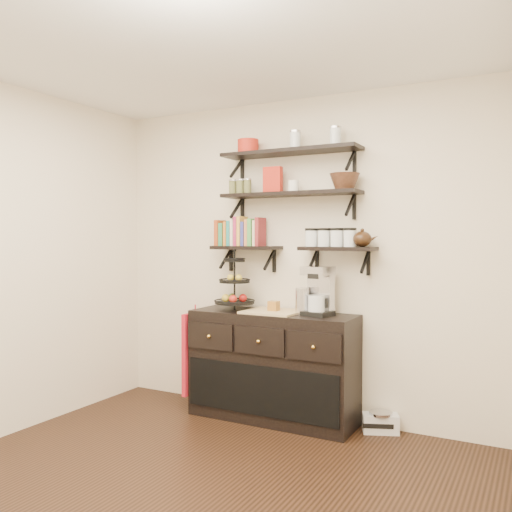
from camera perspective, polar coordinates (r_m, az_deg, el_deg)
The scene contains 22 objects.
floor at distance 3.49m, azimuth -8.73°, elevation -24.00°, with size 3.50×3.50×0.00m, color black.
ceiling at distance 3.35m, azimuth -9.00°, elevation 22.50°, with size 3.50×3.50×0.02m, color white.
back_wall at distance 4.65m, azimuth 4.23°, elevation -0.18°, with size 3.50×0.02×2.70m, color beige.
right_wall at distance 2.51m, azimuth 24.97°, elevation -2.23°, with size 0.02×3.50×2.70m, color beige.
shelf_top at distance 4.59m, azimuth 3.58°, elevation 10.83°, with size 1.20×0.27×0.23m.
shelf_mid at distance 4.55m, azimuth 3.57°, elevation 6.47°, with size 1.20×0.27×0.23m.
shelf_low_left at distance 4.73m, azimuth -1.00°, elevation 0.80°, with size 0.60×0.25×0.23m.
shelf_low_right at distance 4.39m, azimuth 8.62°, elevation 0.68°, with size 0.60×0.25×0.23m.
cookbooks at distance 4.76m, azimuth -1.57°, elevation 2.46°, with size 0.43×0.15×0.26m.
glass_canisters at distance 4.41m, azimuth 7.82°, elevation 1.83°, with size 0.43×0.10×0.13m.
sideboard at distance 4.61m, azimuth 1.77°, elevation -11.48°, with size 1.40×0.50×0.92m.
fruit_stand at distance 4.68m, azimuth -2.22°, elevation -3.56°, with size 0.34×0.34×0.50m.
candle at distance 4.52m, azimuth 1.88°, elevation -5.27°, with size 0.08×0.08×0.08m, color #945F22.
coffee_maker at distance 4.37m, azimuth 6.63°, elevation -3.78°, with size 0.25×0.24×0.39m.
thermal_carafe at distance 4.38m, azimuth 4.88°, elevation -4.78°, with size 0.11×0.11×0.22m, color silver.
apron at distance 4.88m, azimuth -6.59°, elevation -10.07°, with size 0.04×0.30×0.71m, color #A41120.
radio at distance 4.52m, azimuth 12.98°, elevation -16.69°, with size 0.30×0.24×0.16m.
recipe_box at distance 4.62m, azimuth 1.78°, elevation 8.00°, with size 0.16×0.06×0.22m, color #B12214.
walnut_bowl at distance 4.37m, azimuth 9.31°, elevation 7.72°, with size 0.24×0.24×0.13m, color black, non-canonical shape.
ramekins at distance 4.53m, azimuth 3.97°, elevation 7.33°, with size 0.09×0.09×0.10m, color white.
teapot at distance 4.32m, azimuth 11.12°, elevation 1.91°, with size 0.19×0.15×0.15m, color black, non-canonical shape.
red_pot at distance 4.77m, azimuth -0.84°, elevation 11.45°, with size 0.18×0.18×0.12m, color #B12214.
Camera 1 is at (1.89, -2.50, 1.53)m, focal length 38.00 mm.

